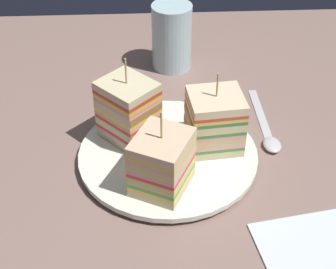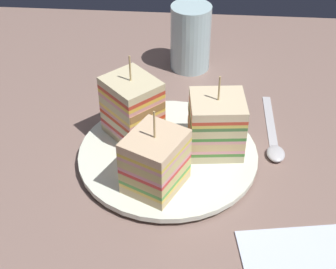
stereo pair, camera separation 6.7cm
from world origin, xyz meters
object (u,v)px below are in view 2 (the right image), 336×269
Objects in this scene: chip_pile at (160,144)px; spoon at (274,143)px; napkin at (301,264)px; sandwich_wedge_0 at (132,108)px; sandwich_wedge_2 at (216,125)px; plate at (168,155)px; drinking_glass at (190,42)px; sandwich_wedge_1 at (155,162)px.

spoon is at bearing 13.40° from chip_pile.
spoon is at bearing 93.58° from napkin.
napkin is at bearing 1.82° from sandwich_wedge_0.
sandwich_wedge_2 is 8.00cm from chip_pile.
plate is at bearing 6.25° from sandwich_wedge_2.
sandwich_wedge_0 is at bearing 140.64° from chip_pile.
sandwich_wedge_2 is (6.19, 1.35, 4.47)cm from plate.
spoon is 1.44× the size of drinking_glass.
sandwich_wedge_2 is at bearing 118.65° from napkin.
sandwich_wedge_1 is 1.01× the size of drinking_glass.
drinking_glass is at bearing 116.97° from sandwich_wedge_0.
spoon is at bearing -166.96° from sandwich_wedge_2.
chip_pile reaches higher than spoon.
sandwich_wedge_2 is at bearing 6.65° from chip_pile.
sandwich_wedge_2 is 23.56cm from drinking_glass.
sandwich_wedge_1 is at bearing -95.33° from drinking_glass.
spoon is at bearing -57.89° from drinking_glass.
sandwich_wedge_2 reaches higher than plate.
sandwich_wedge_1 is 0.71× the size of spoon.
plate is 2.17× the size of drinking_glass.
plate is 7.76cm from sandwich_wedge_2.
sandwich_wedge_2 reaches higher than napkin.
sandwich_wedge_1 is at bearing 149.22° from napkin.
sandwich_wedge_2 is at bearing -17.26° from sandwich_wedge_1.
napkin is 43.35cm from drinking_glass.
plate is at bearing -74.75° from spoon.
chip_pile is at bearing 27.43° from sandwich_wedge_1.
drinking_glass is (-12.71, 20.26, 4.32)cm from spoon.
spoon is (15.71, 3.74, -1.88)cm from chip_pile.
sandwich_wedge_1 is 0.89× the size of napkin.
sandwich_wedge_0 is 21.91cm from drinking_glass.
sandwich_wedge_0 is 1.47× the size of chip_pile.
sandwich_wedge_2 is 0.71× the size of spoon.
chip_pile is 23.97cm from napkin.
sandwich_wedge_0 is at bearing -17.95° from sandwich_wedge_2.
sandwich_wedge_1 is 7.33cm from chip_pile.
napkin is 1.14× the size of drinking_glass.
sandwich_wedge_0 reaches higher than drinking_glass.
plate is 2.14× the size of sandwich_wedge_1.
sandwich_wedge_0 is 20.38cm from spoon.
sandwich_wedge_2 reaches higher than chip_pile.
plate is at bearing 16.93° from sandwich_wedge_1.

